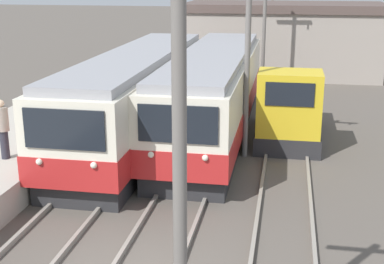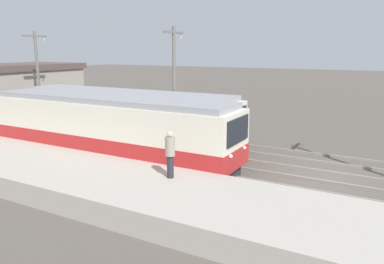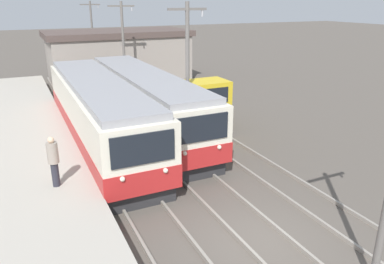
% 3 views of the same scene
% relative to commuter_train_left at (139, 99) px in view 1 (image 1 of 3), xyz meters
% --- Properties ---
extents(commuter_train_left, '(2.84, 14.41, 3.45)m').
position_rel_commuter_train_left_xyz_m(commuter_train_left, '(0.00, 0.00, 0.00)').
color(commuter_train_left, '#28282B').
rests_on(commuter_train_left, ground).
extents(commuter_train_center, '(2.84, 14.42, 3.40)m').
position_rel_commuter_train_left_xyz_m(commuter_train_center, '(2.80, 1.15, -0.02)').
color(commuter_train_center, '#28282B').
rests_on(commuter_train_center, ground).
extents(shunting_locomotive, '(2.40, 5.48, 3.00)m').
position_rel_commuter_train_left_xyz_m(shunting_locomotive, '(5.80, 0.97, -0.41)').
color(shunting_locomotive, '#28282B').
rests_on(shunting_locomotive, ground).
extents(catenary_mast_near, '(2.00, 0.20, 7.06)m').
position_rel_commuter_train_left_xyz_m(catenary_mast_near, '(4.31, -13.06, 2.24)').
color(catenary_mast_near, slate).
rests_on(catenary_mast_near, ground).
extents(catenary_mast_mid, '(2.00, 0.20, 7.06)m').
position_rel_commuter_train_left_xyz_m(catenary_mast_mid, '(4.31, -1.38, 2.24)').
color(catenary_mast_mid, slate).
rests_on(catenary_mast_mid, ground).
extents(catenary_mast_far, '(2.00, 0.20, 7.06)m').
position_rel_commuter_train_left_xyz_m(catenary_mast_far, '(4.31, 10.30, 2.24)').
color(catenary_mast_far, slate).
rests_on(catenary_mast_far, ground).
extents(catenary_mast_distant, '(2.00, 0.20, 7.06)m').
position_rel_commuter_train_left_xyz_m(catenary_mast_distant, '(4.31, 21.97, 2.24)').
color(catenary_mast_distant, slate).
rests_on(catenary_mast_distant, ground).
extents(person_on_platform, '(0.38, 0.38, 1.85)m').
position_rel_commuter_train_left_xyz_m(person_on_platform, '(-2.72, -5.48, 0.29)').
color(person_on_platform, '#282833').
rests_on(person_on_platform, platform_left).
extents(station_building, '(12.60, 6.30, 4.57)m').
position_rel_commuter_train_left_xyz_m(station_building, '(5.29, 15.75, 0.69)').
color(station_building, gray).
rests_on(station_building, ground).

